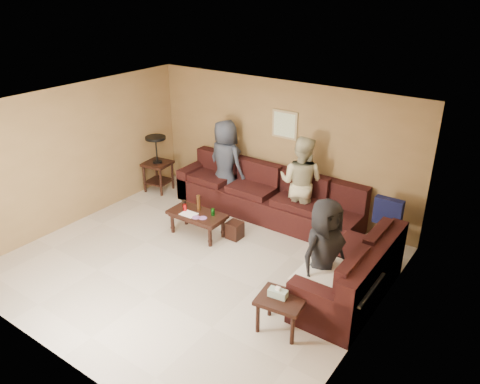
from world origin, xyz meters
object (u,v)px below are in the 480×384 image
at_px(sectional_sofa, 289,222).
at_px(side_table_right, 281,302).
at_px(end_table_left, 157,163).
at_px(person_right, 323,253).
at_px(person_left, 226,162).
at_px(person_middle, 301,183).
at_px(coffee_table, 197,216).
at_px(waste_bin, 235,230).

bearing_deg(sectional_sofa, side_table_right, -62.99).
height_order(end_table_left, person_right, person_right).
bearing_deg(end_table_left, person_left, 14.91).
relative_size(side_table_right, person_left, 0.38).
relative_size(end_table_left, person_right, 0.76).
height_order(sectional_sofa, person_middle, person_middle).
bearing_deg(coffee_table, side_table_right, -27.34).
relative_size(end_table_left, side_table_right, 1.84).
distance_m(coffee_table, person_middle, 1.92).
xyz_separation_m(person_left, person_middle, (1.69, -0.04, 0.01)).
bearing_deg(end_table_left, person_middle, 6.30).
bearing_deg(person_left, side_table_right, 145.17).
relative_size(waste_bin, person_right, 0.19).
height_order(coffee_table, side_table_right, coffee_table).
bearing_deg(person_right, person_left, 76.45).
bearing_deg(coffee_table, end_table_left, 152.53).
bearing_deg(coffee_table, person_middle, 45.77).
distance_m(sectional_sofa, coffee_table, 1.60).
bearing_deg(person_left, end_table_left, 22.98).
distance_m(sectional_sofa, person_right, 1.79).
distance_m(person_left, person_middle, 1.69).
bearing_deg(person_middle, sectional_sofa, 94.56).
height_order(sectional_sofa, coffee_table, sectional_sofa).
distance_m(coffee_table, end_table_left, 2.14).
bearing_deg(end_table_left, person_right, -17.54).
bearing_deg(person_right, coffee_table, 98.04).
relative_size(end_table_left, person_middle, 0.70).
height_order(side_table_right, person_left, person_left).
bearing_deg(person_right, sectional_sofa, 62.09).
xyz_separation_m(coffee_table, person_right, (2.60, -0.44, 0.42)).
bearing_deg(sectional_sofa, coffee_table, -150.31).
distance_m(side_table_right, person_middle, 2.87).
distance_m(sectional_sofa, side_table_right, 2.31).
distance_m(coffee_table, person_right, 2.67).
bearing_deg(end_table_left, sectional_sofa, -3.24).
xyz_separation_m(sectional_sofa, waste_bin, (-0.79, -0.51, -0.18)).
xyz_separation_m(person_middle, person_right, (1.31, -1.77, -0.07)).
xyz_separation_m(coffee_table, end_table_left, (-1.88, 0.98, 0.26)).
distance_m(side_table_right, person_left, 3.90).
bearing_deg(side_table_right, coffee_table, 152.66).
xyz_separation_m(sectional_sofa, end_table_left, (-3.28, 0.19, 0.30)).
bearing_deg(person_left, sectional_sofa, 170.08).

